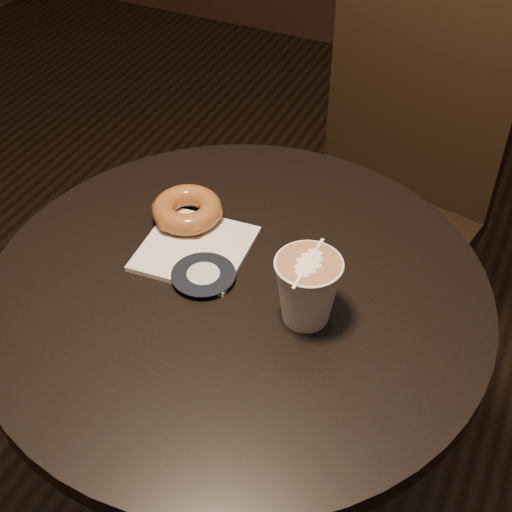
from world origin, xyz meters
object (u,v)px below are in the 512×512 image
chair (390,172)px  latte_cup (307,290)px  cafe_table (239,376)px  pastry_bag (195,248)px  doughnut (187,210)px

chair → latte_cup: (0.05, -0.62, 0.24)m
cafe_table → chair: 0.61m
chair → pastry_bag: bearing=-93.0°
pastry_bag → doughnut: bearing=123.5°
cafe_table → doughnut: size_ratio=7.13×
doughnut → latte_cup: size_ratio=1.09×
cafe_table → latte_cup: 0.27m
pastry_bag → latte_cup: bearing=-19.9°
cafe_table → doughnut: doughnut is taller
cafe_table → pastry_bag: pastry_bag is taller
cafe_table → pastry_bag: 0.22m
chair → latte_cup: size_ratio=10.43×
doughnut → latte_cup: 0.26m
cafe_table → chair: bearing=84.7°
pastry_bag → doughnut: doughnut is taller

